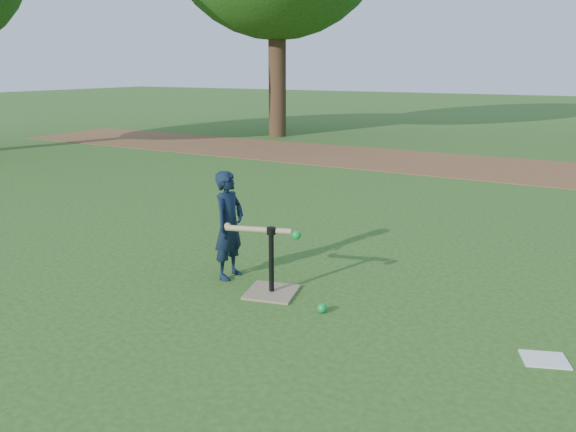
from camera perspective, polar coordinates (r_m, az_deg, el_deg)
The scene contains 7 objects.
ground at distance 5.23m, azimuth -0.07°, elevation -7.19°, with size 80.00×80.00×0.00m, color #285116.
dirt_strip at distance 12.12m, azimuth 17.77°, elevation 4.89°, with size 24.00×3.00×0.01m, color brown.
child at distance 5.34m, azimuth -6.00°, elevation -0.93°, with size 0.38×0.25×1.04m, color black.
wiffle_ball_ground at distance 4.71m, azimuth 3.49°, elevation -9.32°, with size 0.08×0.08×0.08m, color #0D9834.
clipboard at distance 4.39m, azimuth 24.62°, elevation -13.11°, with size 0.30×0.23×0.01m, color white.
batting_tee at distance 5.05m, azimuth -1.69°, elevation -6.69°, with size 0.52×0.52×0.61m.
swing_action at distance 4.93m, azimuth -2.57°, elevation -1.47°, with size 0.72×0.23×0.09m.
Camera 1 is at (2.39, -4.22, 1.97)m, focal length 35.00 mm.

